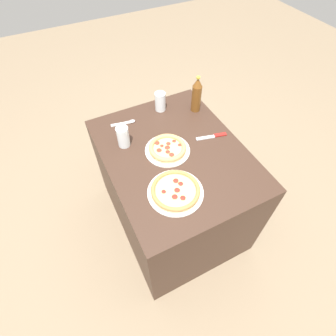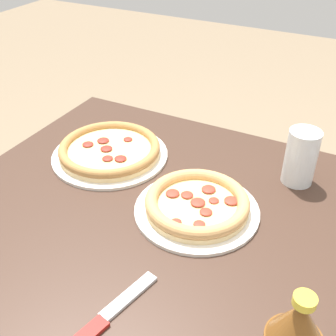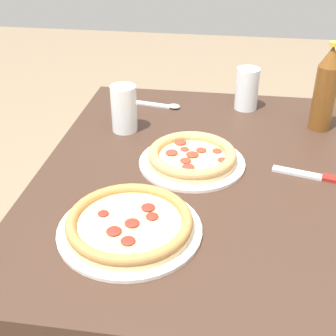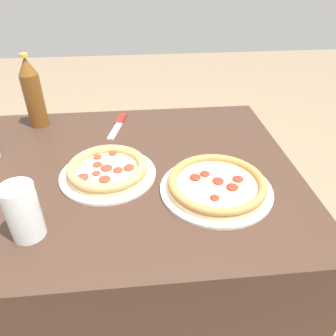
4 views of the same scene
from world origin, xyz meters
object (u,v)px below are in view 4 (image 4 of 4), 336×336
pizza_salami (108,170)px  knife (119,125)px  pizza_veggie (216,185)px  glass_iced_tea (23,213)px  beer_bottle (33,93)px

pizza_salami → knife: (-0.02, -0.30, -0.02)m
pizza_veggie → glass_iced_tea: glass_iced_tea is taller
pizza_salami → beer_bottle: size_ratio=1.06×
pizza_salami → knife: 0.31m
pizza_salami → glass_iced_tea: bearing=52.3°
beer_bottle → pizza_veggie: bearing=141.2°
pizza_salami → pizza_veggie: 0.30m
beer_bottle → knife: 0.30m
glass_iced_tea → beer_bottle: bearing=-80.1°
pizza_salami → beer_bottle: (0.26, -0.34, 0.10)m
knife → beer_bottle: bearing=-7.3°
pizza_veggie → knife: 0.48m
knife → pizza_salami: bearing=85.8°
pizza_salami → knife: pizza_salami is taller
beer_bottle → glass_iced_tea: bearing=99.9°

